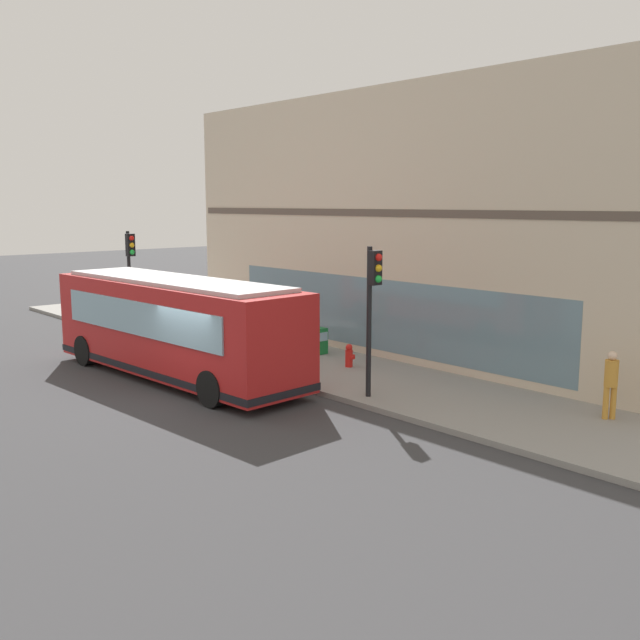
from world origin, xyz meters
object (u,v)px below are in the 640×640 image
traffic_light_down_block (130,262)px  fire_hydrant (349,356)px  pedestrian_by_light_pole (228,330)px  pedestrian_walking_along_curb (253,324)px  newspaper_vending_box (320,341)px  traffic_light_near_corner (373,293)px  city_bus_nearside (175,328)px  pedestrian_near_hydrant (611,380)px

traffic_light_down_block → fire_hydrant: size_ratio=5.47×
pedestrian_by_light_pole → pedestrian_walking_along_curb: bearing=-13.3°
pedestrian_walking_along_curb → newspaper_vending_box: size_ratio=1.99×
pedestrian_walking_along_curb → newspaper_vending_box: pedestrian_walking_along_curb is taller
pedestrian_walking_along_curb → fire_hydrant: bearing=-73.0°
traffic_light_near_corner → pedestrian_by_light_pole: bearing=89.5°
city_bus_nearside → newspaper_vending_box: size_ratio=11.29×
fire_hydrant → pedestrian_by_light_pole: 4.35m
pedestrian_near_hydrant → newspaper_vending_box: size_ratio=1.86×
city_bus_nearside → traffic_light_down_block: 8.29m
newspaper_vending_box → pedestrian_walking_along_curb: bearing=140.0°
city_bus_nearside → pedestrian_by_light_pole: (2.55, 0.89, -0.49)m
pedestrian_walking_along_curb → pedestrian_near_hydrant: bearing=-80.9°
city_bus_nearside → fire_hydrant: size_ratio=13.73×
pedestrian_by_light_pole → newspaper_vending_box: (2.65, -1.68, -0.46)m
city_bus_nearside → pedestrian_near_hydrant: (5.35, -11.14, -0.44)m
traffic_light_near_corner → pedestrian_by_light_pole: (0.06, 6.82, -1.90)m
fire_hydrant → pedestrian_near_hydrant: (0.79, -8.22, 0.60)m
traffic_light_near_corner → newspaper_vending_box: (2.71, 5.14, -2.36)m
fire_hydrant → pedestrian_by_light_pole: bearing=117.8°
traffic_light_near_corner → pedestrian_near_hydrant: traffic_light_near_corner is taller
city_bus_nearside → traffic_light_down_block: traffic_light_down_block is taller
traffic_light_near_corner → fire_hydrant: (2.07, 3.01, -2.45)m
traffic_light_down_block → pedestrian_by_light_pole: size_ratio=2.54×
traffic_light_near_corner → traffic_light_down_block: (0.07, 13.68, 0.01)m
newspaper_vending_box → city_bus_nearside: bearing=171.4°
city_bus_nearside → traffic_light_down_block: (2.56, 7.75, 1.41)m
fire_hydrant → traffic_light_near_corner: bearing=-124.6°
pedestrian_near_hydrant → newspaper_vending_box: pedestrian_near_hydrant is taller
pedestrian_by_light_pole → traffic_light_near_corner: bearing=-90.5°
city_bus_nearside → traffic_light_near_corner: size_ratio=2.52×
city_bus_nearside → newspaper_vending_box: (5.20, -0.79, -0.95)m
pedestrian_by_light_pole → fire_hydrant: bearing=-62.2°
traffic_light_down_block → newspaper_vending_box: 9.25m
traffic_light_near_corner → pedestrian_walking_along_curb: traffic_light_near_corner is taller
traffic_light_down_block → pedestrian_walking_along_curb: traffic_light_down_block is taller
traffic_light_down_block → pedestrian_near_hydrant: traffic_light_down_block is taller
city_bus_nearside → pedestrian_by_light_pole: 2.75m
traffic_light_near_corner → traffic_light_down_block: traffic_light_down_block is taller
traffic_light_down_block → pedestrian_walking_along_curb: 7.35m
traffic_light_near_corner → pedestrian_near_hydrant: size_ratio=2.41×
pedestrian_by_light_pole → newspaper_vending_box: bearing=-32.3°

